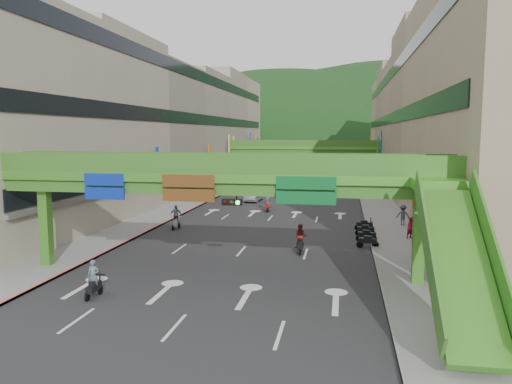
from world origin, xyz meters
The scene contains 23 objects.
ground centered at (0.00, 0.00, 0.00)m, with size 320.00×320.00×0.00m, color black.
road_slab centered at (0.00, 50.00, 0.01)m, with size 18.00×140.00×0.02m, color #28282B.
sidewalk_left centered at (-11.00, 50.00, 0.07)m, with size 4.00×140.00×0.15m, color gray.
sidewalk_right centered at (11.00, 50.00, 0.07)m, with size 4.00×140.00×0.15m, color gray.
curb_left centered at (-9.10, 50.00, 0.09)m, with size 0.20×140.00×0.18m, color #CC5959.
curb_right centered at (9.10, 50.00, 0.09)m, with size 0.20×140.00×0.18m, color gray.
building_row_left centered at (-18.93, 50.00, 9.46)m, with size 12.80×95.00×19.00m.
building_row_right centered at (18.93, 50.00, 9.46)m, with size 12.80×95.00×19.00m.
overpass_near centered at (0.93, 5.38, 5.21)m, with size 28.00×12.27×7.10m.
overpass_far centered at (0.00, 65.00, 5.40)m, with size 28.00×2.20×7.10m.
hill_left centered at (-15.00, 160.00, 0.00)m, with size 168.00×140.00×112.00m, color #1C4419.
hill_right centered at (25.00, 180.00, 0.00)m, with size 208.00×176.00×128.00m, color #1C4419.
bunting_string centered at (0.00, 30.00, 5.96)m, with size 26.00×0.36×0.47m.
scooter_rider_near centered at (-5.27, 1.00, 0.89)m, with size 0.65×1.60×1.94m.
scooter_rider_mid centered at (4.15, 12.15, 1.06)m, with size 0.83×1.60×2.05m.
scooter_rider_left centered at (-7.16, 18.96, 1.07)m, with size 1.10×1.59×2.13m.
scooter_rider_far centered at (-0.86, 29.96, 1.10)m, with size 0.95×1.60×2.15m.
parked_scooter_row centered at (8.77, 17.91, 0.52)m, with size 1.60×7.18×1.08m.
car_silver centered at (-3.71, 37.82, 0.76)m, with size 1.60×4.59×1.51m, color #9EA0A5.
car_yellow centered at (5.22, 46.61, 0.70)m, with size 1.65×4.10×1.40m, color #F19700.
pedestrian_red centered at (12.20, 17.88, 0.83)m, with size 0.80×0.63×1.66m, color #AD113C.
pedestrian_dark centered at (12.20, 12.22, 0.92)m, with size 1.08×0.45×1.85m, color black.
pedestrian_blue centered at (12.20, 23.59, 0.91)m, with size 0.85×0.55×1.82m, color #303957.
Camera 1 is at (6.95, -21.45, 8.20)m, focal length 35.00 mm.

